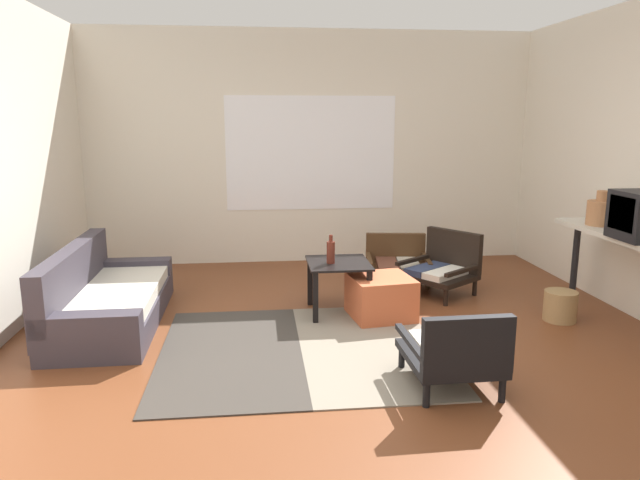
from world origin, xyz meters
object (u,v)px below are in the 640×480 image
armchair_by_window (397,261)px  wicker_basket (560,306)px  coffee_table (338,273)px  console_shelf (627,245)px  clay_vase (602,212)px  armchair_corner (443,266)px  glass_bottle (331,252)px  couch (106,300)px  ottoman_orange (381,297)px  armchair_striped_foreground (454,352)px

armchair_by_window → wicker_basket: size_ratio=2.59×
coffee_table → wicker_basket: 1.92m
console_shelf → coffee_table: bearing=164.4°
wicker_basket → clay_vase: bearing=22.9°
armchair_corner → clay_vase: 1.50m
coffee_table → glass_bottle: bearing=-157.1°
coffee_table → console_shelf: size_ratio=0.37×
console_shelf → wicker_basket: bearing=151.2°
coffee_table → console_shelf: console_shelf is taller
armchair_corner → console_shelf: size_ratio=0.53×
couch → ottoman_orange: 2.33m
armchair_striped_foreground → glass_bottle: 1.67m
armchair_striped_foreground → ottoman_orange: bearing=97.0°
ottoman_orange → wicker_basket: bearing=-9.1°
ottoman_orange → couch: bearing=177.6°
armchair_striped_foreground → clay_vase: bearing=37.3°
couch → armchair_corner: size_ratio=2.15×
armchair_corner → console_shelf: 1.65m
armchair_corner → clay_vase: size_ratio=2.79×
coffee_table → console_shelf: bearing=-15.6°
couch → coffee_table: 1.99m
couch → armchair_by_window: bearing=20.4°
armchair_striped_foreground → armchair_corner: 2.14m
armchair_striped_foreground → wicker_basket: 1.77m
armchair_corner → console_shelf: console_shelf is taller
coffee_table → armchair_by_window: size_ratio=0.82×
wicker_basket → armchair_by_window: bearing=128.9°
console_shelf → clay_vase: clay_vase is taller
armchair_corner → clay_vase: bearing=-32.8°
armchair_corner → glass_bottle: bearing=-156.3°
coffee_table → ottoman_orange: coffee_table is taller
console_shelf → armchair_by_window: bearing=133.4°
coffee_table → armchair_by_window: bearing=51.2°
coffee_table → armchair_striped_foreground: armchair_striped_foreground is taller
ottoman_orange → wicker_basket: 1.53m
coffee_table → armchair_by_window: (0.76, 0.95, -0.15)m
console_shelf → wicker_basket: size_ratio=5.71×
ottoman_orange → glass_bottle: (-0.42, 0.14, 0.38)m
wicker_basket → armchair_corner: bearing=129.6°
armchair_by_window → console_shelf: (1.49, -1.58, 0.49)m
couch → armchair_striped_foreground: couch is taller
wicker_basket → console_shelf: bearing=-28.8°
armchair_corner → wicker_basket: armchair_corner is taller
couch → armchair_by_window: size_ratio=2.52×
wicker_basket → coffee_table: bearing=167.5°
couch → ottoman_orange: bearing=-2.4°
coffee_table → glass_bottle: 0.22m
couch → wicker_basket: (3.84, -0.34, -0.08)m
coffee_table → armchair_corner: armchair_corner is taller
clay_vase → wicker_basket: 0.89m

